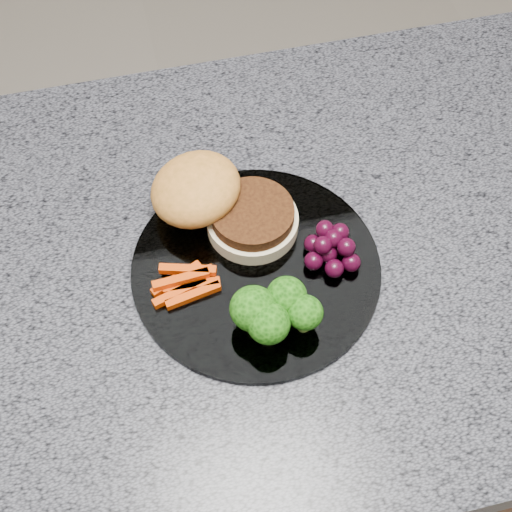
% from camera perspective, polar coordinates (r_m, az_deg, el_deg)
% --- Properties ---
extents(island_cabinet, '(1.20, 0.60, 0.86)m').
position_cam_1_polar(island_cabinet, '(1.18, -0.12, -12.32)').
color(island_cabinet, '#53341C').
rests_on(island_cabinet, ground).
extents(countertop, '(1.20, 0.60, 0.04)m').
position_cam_1_polar(countertop, '(0.77, -0.19, -0.62)').
color(countertop, '#51525C').
rests_on(countertop, island_cabinet).
extents(plate, '(0.26, 0.26, 0.01)m').
position_cam_1_polar(plate, '(0.74, -0.00, -0.96)').
color(plate, white).
rests_on(plate, countertop).
extents(burger, '(0.18, 0.16, 0.05)m').
position_cam_1_polar(burger, '(0.76, -3.23, 4.32)').
color(burger, beige).
rests_on(burger, plate).
extents(carrot_sticks, '(0.07, 0.05, 0.02)m').
position_cam_1_polar(carrot_sticks, '(0.73, -5.70, -2.13)').
color(carrot_sticks, '#CB3903').
rests_on(carrot_sticks, plate).
extents(broccoli, '(0.09, 0.07, 0.05)m').
position_cam_1_polar(broccoli, '(0.68, 1.40, -4.40)').
color(broccoli, olive).
rests_on(broccoli, plate).
extents(grape_bunch, '(0.06, 0.06, 0.03)m').
position_cam_1_polar(grape_bunch, '(0.74, 6.11, 0.70)').
color(grape_bunch, black).
rests_on(grape_bunch, plate).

